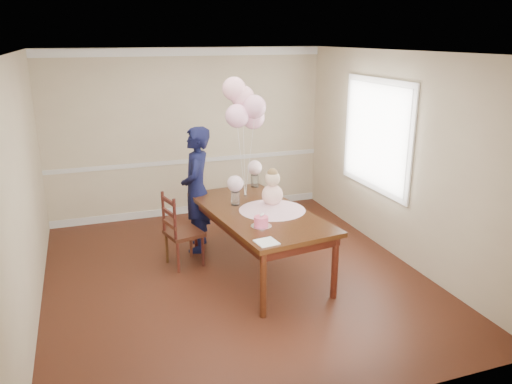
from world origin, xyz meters
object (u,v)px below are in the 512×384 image
birthday_cake (261,221)px  dining_chair_seat (184,233)px  woman (197,190)px  dining_table_top (258,213)px

birthday_cake → dining_chair_seat: (-0.69, 1.01, -0.44)m
dining_chair_seat → woman: (0.28, 0.44, 0.43)m
dining_table_top → woman: 1.10m
dining_table_top → birthday_cake: birthday_cake is taller
dining_chair_seat → woman: size_ratio=0.25×
dining_table_top → woman: bearing=113.3°
birthday_cake → dining_chair_seat: 1.30m
dining_chair_seat → dining_table_top: bearing=-44.5°
birthday_cake → dining_table_top: bearing=73.5°
dining_table_top → dining_chair_seat: bearing=142.1°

